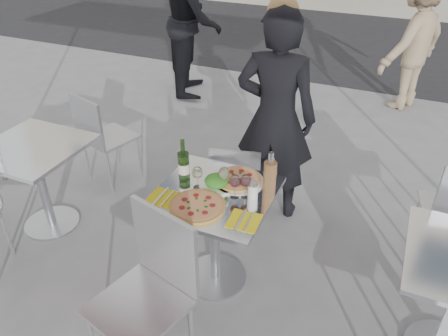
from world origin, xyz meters
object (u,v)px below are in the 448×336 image
at_px(pizza_near, 197,206).
at_px(salad_plate, 216,182).
at_px(sugar_shaker, 253,190).
at_px(napkin_left, 163,197).
at_px(pedestrian_b, 413,41).
at_px(pizza_far, 238,180).
at_px(chair_far, 236,182).
at_px(wineglass_white_a, 197,173).
at_px(pedestrian_a, 194,19).
at_px(main_table, 215,219).
at_px(wineglass_red_b, 245,181).
at_px(wineglass_red_a, 235,182).
at_px(wine_bottle, 184,165).
at_px(napkin_right, 244,221).
at_px(wineglass_white_b, 224,174).
at_px(woman_diner, 276,118).
at_px(carafe, 270,177).
at_px(chair_near, 151,283).
at_px(side_table_left, 38,170).
at_px(side_chair_lfar, 100,133).

height_order(pizza_near, salad_plate, salad_plate).
distance_m(sugar_shaker, napkin_left, 0.56).
height_order(pedestrian_b, pizza_far, pedestrian_b).
xyz_separation_m(chair_far, sugar_shaker, (0.30, -0.47, 0.32)).
bearing_deg(chair_far, wineglass_white_a, 69.71).
bearing_deg(salad_plate, pizza_far, 46.24).
distance_m(chair_far, pedestrian_a, 3.08).
bearing_deg(pizza_far, main_table, -115.80).
bearing_deg(wineglass_red_b, main_table, -165.24).
xyz_separation_m(sugar_shaker, wineglass_red_a, (-0.10, -0.04, 0.06)).
xyz_separation_m(pedestrian_a, pizza_near, (1.67, -3.26, -0.20)).
relative_size(wine_bottle, wineglass_red_b, 1.87).
bearing_deg(napkin_right, pizza_near, 175.37).
relative_size(pedestrian_b, wineglass_red_b, 10.62).
bearing_deg(pizza_near, napkin_left, 179.52).
bearing_deg(wine_bottle, wineglass_white_b, 3.08).
bearing_deg(salad_plate, wineglass_red_b, -5.86).
bearing_deg(woman_diner, carafe, 100.66).
xyz_separation_m(main_table, chair_far, (-0.07, 0.53, -0.06)).
height_order(carafe, sugar_shaker, carafe).
bearing_deg(salad_plate, pizza_near, -93.86).
xyz_separation_m(wine_bottle, wineglass_white_b, (0.28, 0.01, -0.00)).
xyz_separation_m(chair_far, wineglass_red_b, (0.25, -0.48, 0.38)).
xyz_separation_m(woman_diner, wineglass_white_a, (-0.21, -0.94, -0.01)).
xyz_separation_m(woman_diner, pedestrian_b, (0.84, 2.72, -0.03)).
distance_m(wine_bottle, wineglass_red_b, 0.43).
distance_m(chair_near, woman_diner, 1.65).
relative_size(chair_far, pizza_near, 2.40).
xyz_separation_m(salad_plate, carafe, (0.33, 0.07, 0.08)).
height_order(side_table_left, sugar_shaker, sugar_shaker).
relative_size(side_chair_lfar, woman_diner, 0.52).
relative_size(pedestrian_a, wineglass_white_b, 12.21).
bearing_deg(wineglass_white_a, pedestrian_a, 117.23).
bearing_deg(carafe, pizza_far, 170.86).
bearing_deg(carafe, chair_near, -114.54).
relative_size(wine_bottle, carafe, 1.02).
distance_m(chair_far, pizza_near, 0.76).
distance_m(main_table, pedestrian_a, 3.56).
height_order(wine_bottle, carafe, wine_bottle).
xyz_separation_m(wineglass_white_a, napkin_right, (0.39, -0.19, -0.11)).
relative_size(side_chair_lfar, napkin_left, 4.45).
xyz_separation_m(napkin_left, napkin_right, (0.54, -0.01, 0.00)).
height_order(pedestrian_b, sugar_shaker, pedestrian_b).
height_order(main_table, pizza_far, pizza_far).
distance_m(wine_bottle, wineglass_white_a, 0.13).
xyz_separation_m(main_table, side_table_left, (-1.50, 0.00, 0.00)).
distance_m(pizza_near, sugar_shaker, 0.36).
relative_size(side_table_left, napkin_left, 3.74).
height_order(wine_bottle, wineglass_red_a, wine_bottle).
distance_m(main_table, woman_diner, 1.01).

